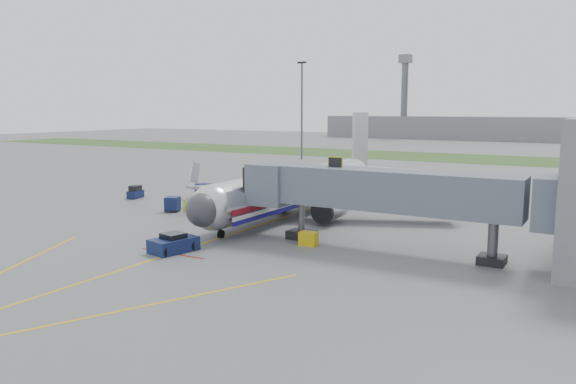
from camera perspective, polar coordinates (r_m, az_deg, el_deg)
The scene contains 16 objects.
ground at distance 45.57m, azimuth -8.34°, elevation -5.10°, with size 400.00×400.00×0.00m, color #565659.
grass_strip at distance 128.01m, azimuth 17.72°, elevation 3.28°, with size 300.00×25.00×0.01m, color #2D4C1E.
apron_markings at distance 40.26m, azimuth -14.98°, elevation -7.11°, with size 21.52×50.00×0.01m.
airliner at distance 57.55m, azimuth 1.12°, elevation 0.49°, with size 32.10×35.67×10.25m.
jet_bridge at distance 42.68m, azimuth 9.49°, elevation 0.06°, with size 25.30×4.00×6.90m.
light_mast_left at distance 119.44m, azimuth 1.41°, elevation 8.51°, with size 2.00×0.44×20.40m.
distant_terminal at distance 208.07m, azimuth 19.98°, elevation 6.10°, with size 120.00×14.00×8.00m, color slate.
control_tower at distance 210.82m, azimuth 11.75°, elevation 10.07°, with size 4.00×4.00×30.00m.
pushback_tug at distance 43.01m, azimuth -11.55°, elevation -5.19°, with size 2.78×3.79×1.42m.
baggage_tug at distance 69.74m, azimuth -15.24°, elevation -0.05°, with size 1.62×2.38×1.52m.
baggage_cart_a at distance 59.66m, azimuth -11.65°, elevation -1.22°, with size 1.87×1.87×1.53m.
baggage_cart_b at distance 59.01m, azimuth -5.54°, elevation -0.98°, with size 2.20×2.20×1.95m.
baggage_cart_c at distance 68.37m, azimuth -8.56°, elevation 0.15°, with size 1.89×1.89×1.71m.
belt_loader at distance 59.81m, azimuth -0.63°, elevation -1.33°, with size 2.50×3.91×1.87m.
ground_power_cart at distance 44.05m, azimuth 2.09°, elevation -4.77°, with size 1.43×1.01×1.10m.
ramp_worker at distance 57.56m, azimuth -10.41°, elevation -1.49°, with size 0.60×0.39×1.63m, color #A7CC18.
Camera 1 is at (27.84, -34.50, 10.58)m, focal length 35.00 mm.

